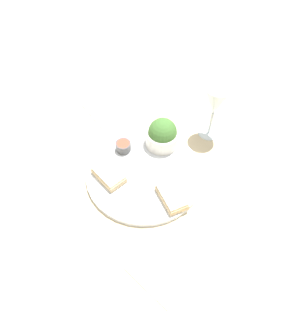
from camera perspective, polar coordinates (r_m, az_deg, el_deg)
ground_plane at (r=0.92m, az=0.00°, el=-1.26°), size 4.00×4.00×0.00m
dinner_plate at (r=0.92m, az=0.00°, el=-1.01°), size 0.32×0.32×0.01m
salad_bowl at (r=0.95m, az=3.21°, el=5.82°), size 0.10×0.10×0.09m
sauce_ramekin at (r=0.95m, az=-3.63°, el=3.85°), size 0.04×0.04×0.03m
cheese_toast_near at (r=0.90m, az=-6.16°, el=-1.19°), size 0.10×0.07×0.03m
cheese_toast_far at (r=0.86m, az=4.84°, el=-4.97°), size 0.10×0.06×0.03m
wine_glass at (r=0.96m, az=12.37°, el=11.13°), size 0.08×0.08×0.18m
napkin at (r=0.79m, az=3.08°, el=-17.31°), size 0.16×0.15×0.01m
fork at (r=1.08m, az=-8.78°, el=8.80°), size 0.18×0.02×0.01m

